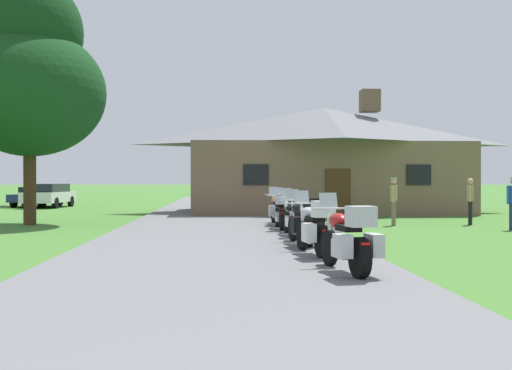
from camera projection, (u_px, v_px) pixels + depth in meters
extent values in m
plane|color=#42752D|center=(218.00, 226.00, 21.52)|extent=(500.00, 500.00, 0.00)
cube|color=slate|center=(218.00, 230.00, 19.53)|extent=(6.40, 80.00, 0.06)
cylinder|color=black|center=(329.00, 248.00, 11.04)|extent=(0.21, 0.65, 0.64)
cylinder|color=black|center=(360.00, 258.00, 9.63)|extent=(0.25, 0.66, 0.64)
cube|color=silver|center=(344.00, 249.00, 10.32)|extent=(0.34, 0.59, 0.30)
ellipsoid|color=maroon|center=(339.00, 221.00, 10.57)|extent=(0.38, 0.56, 0.26)
cube|color=black|center=(348.00, 228.00, 10.12)|extent=(0.36, 0.56, 0.10)
cylinder|color=silver|center=(330.00, 208.00, 11.00)|extent=(0.66, 0.13, 0.03)
cylinder|color=silver|center=(329.00, 228.00, 11.04)|extent=(0.10, 0.24, 0.73)
cube|color=#B2BCC6|center=(328.00, 200.00, 11.10)|extent=(0.33, 0.16, 0.27)
sphere|color=silver|center=(330.00, 216.00, 11.00)|extent=(0.11, 0.11, 0.11)
cube|color=#B7B7BC|center=(361.00, 216.00, 9.58)|extent=(0.45, 0.42, 0.32)
cube|color=red|center=(365.00, 245.00, 9.42)|extent=(0.14, 0.05, 0.06)
cylinder|color=silver|center=(360.00, 261.00, 9.98)|extent=(0.15, 0.55, 0.07)
cube|color=#B7B7BC|center=(343.00, 246.00, 9.63)|extent=(0.26, 0.43, 0.36)
cube|color=#B7B7BC|center=(374.00, 245.00, 9.74)|extent=(0.26, 0.43, 0.36)
cylinder|color=black|center=(302.00, 235.00, 13.57)|extent=(0.20, 0.65, 0.64)
cylinder|color=black|center=(322.00, 242.00, 12.16)|extent=(0.24, 0.66, 0.64)
cube|color=silver|center=(312.00, 236.00, 12.84)|extent=(0.34, 0.59, 0.30)
ellipsoid|color=#B2B5BC|center=(309.00, 213.00, 13.10)|extent=(0.37, 0.56, 0.26)
cube|color=black|center=(315.00, 219.00, 12.65)|extent=(0.35, 0.55, 0.10)
cylinder|color=silver|center=(303.00, 203.00, 13.53)|extent=(0.66, 0.13, 0.03)
cylinder|color=silver|center=(302.00, 219.00, 13.57)|extent=(0.09, 0.24, 0.73)
cube|color=#B2BCC6|center=(302.00, 197.00, 13.62)|extent=(0.33, 0.15, 0.27)
sphere|color=silver|center=(303.00, 210.00, 13.53)|extent=(0.11, 0.11, 0.11)
cube|color=silver|center=(323.00, 209.00, 12.11)|extent=(0.45, 0.41, 0.32)
cube|color=red|center=(326.00, 231.00, 11.94)|extent=(0.14, 0.05, 0.06)
cylinder|color=silver|center=(324.00, 245.00, 12.50)|extent=(0.15, 0.55, 0.07)
cube|color=silver|center=(309.00, 232.00, 12.15)|extent=(0.26, 0.42, 0.36)
cube|color=silver|center=(334.00, 232.00, 12.26)|extent=(0.26, 0.42, 0.36)
cylinder|color=black|center=(293.00, 228.00, 15.61)|extent=(0.19, 0.65, 0.64)
cylinder|color=black|center=(308.00, 233.00, 14.19)|extent=(0.23, 0.65, 0.64)
cube|color=silver|center=(300.00, 228.00, 14.88)|extent=(0.33, 0.59, 0.30)
ellipsoid|color=black|center=(298.00, 209.00, 15.13)|extent=(0.36, 0.55, 0.26)
cube|color=black|center=(302.00, 213.00, 14.68)|extent=(0.34, 0.55, 0.10)
cylinder|color=silver|center=(293.00, 200.00, 15.56)|extent=(0.66, 0.11, 0.03)
cylinder|color=silver|center=(293.00, 214.00, 15.61)|extent=(0.09, 0.24, 0.73)
cube|color=#B2BCC6|center=(292.00, 195.00, 15.66)|extent=(0.33, 0.15, 0.27)
sphere|color=silver|center=(293.00, 206.00, 15.56)|extent=(0.11, 0.11, 0.11)
cube|color=black|center=(309.00, 205.00, 14.14)|extent=(0.44, 0.41, 0.32)
cube|color=red|center=(311.00, 224.00, 13.97)|extent=(0.14, 0.05, 0.06)
cylinder|color=silver|center=(310.00, 236.00, 14.53)|extent=(0.14, 0.55, 0.07)
cube|color=black|center=(296.00, 225.00, 14.19)|extent=(0.25, 0.42, 0.36)
cube|color=black|center=(318.00, 225.00, 14.29)|extent=(0.25, 0.42, 0.36)
cylinder|color=black|center=(287.00, 222.00, 18.11)|extent=(0.15, 0.65, 0.64)
cylinder|color=black|center=(296.00, 225.00, 16.68)|extent=(0.20, 0.65, 0.64)
cube|color=silver|center=(291.00, 221.00, 17.38)|extent=(0.30, 0.58, 0.30)
ellipsoid|color=silver|center=(290.00, 205.00, 17.63)|extent=(0.33, 0.54, 0.26)
cube|color=black|center=(293.00, 209.00, 17.18)|extent=(0.31, 0.54, 0.10)
cylinder|color=silver|center=(287.00, 198.00, 18.07)|extent=(0.66, 0.08, 0.03)
cylinder|color=silver|center=(287.00, 209.00, 18.11)|extent=(0.08, 0.24, 0.73)
cube|color=#B2BCC6|center=(286.00, 193.00, 18.17)|extent=(0.33, 0.13, 0.27)
sphere|color=silver|center=(287.00, 203.00, 18.07)|extent=(0.11, 0.11, 0.11)
cube|color=black|center=(296.00, 201.00, 16.63)|extent=(0.42, 0.39, 0.32)
cube|color=red|center=(297.00, 217.00, 16.46)|extent=(0.14, 0.04, 0.06)
cylinder|color=silver|center=(299.00, 228.00, 17.02)|extent=(0.11, 0.55, 0.07)
cylinder|color=black|center=(278.00, 217.00, 20.37)|extent=(0.12, 0.64, 0.64)
cylinder|color=black|center=(282.00, 220.00, 18.94)|extent=(0.16, 0.64, 0.64)
cube|color=silver|center=(280.00, 217.00, 19.63)|extent=(0.27, 0.56, 0.30)
ellipsoid|color=#1E3899|center=(279.00, 202.00, 19.89)|extent=(0.31, 0.52, 0.26)
cube|color=black|center=(281.00, 205.00, 19.43)|extent=(0.29, 0.52, 0.10)
cylinder|color=silver|center=(278.00, 196.00, 20.33)|extent=(0.66, 0.04, 0.03)
cylinder|color=silver|center=(278.00, 206.00, 20.37)|extent=(0.06, 0.24, 0.73)
cube|color=#B2BCC6|center=(277.00, 191.00, 20.43)|extent=(0.32, 0.11, 0.27)
sphere|color=silver|center=(278.00, 200.00, 20.33)|extent=(0.11, 0.11, 0.11)
cube|color=#B7B7BC|center=(283.00, 199.00, 18.88)|extent=(0.40, 0.36, 0.32)
cube|color=red|center=(283.00, 213.00, 18.72)|extent=(0.14, 0.03, 0.06)
cylinder|color=silver|center=(286.00, 222.00, 19.27)|extent=(0.08, 0.55, 0.07)
cylinder|color=black|center=(274.00, 214.00, 22.47)|extent=(0.15, 0.65, 0.64)
cylinder|color=black|center=(280.00, 216.00, 21.05)|extent=(0.20, 0.65, 0.64)
cube|color=silver|center=(277.00, 213.00, 21.74)|extent=(0.30, 0.58, 0.30)
ellipsoid|color=orange|center=(276.00, 200.00, 21.99)|extent=(0.33, 0.54, 0.26)
cube|color=black|center=(278.00, 203.00, 21.54)|extent=(0.31, 0.54, 0.10)
cylinder|color=silver|center=(274.00, 194.00, 22.43)|extent=(0.66, 0.07, 0.03)
cylinder|color=silver|center=(274.00, 204.00, 22.47)|extent=(0.08, 0.24, 0.73)
cube|color=#B2BCC6|center=(273.00, 191.00, 22.53)|extent=(0.33, 0.13, 0.27)
sphere|color=silver|center=(274.00, 198.00, 22.43)|extent=(0.11, 0.11, 0.11)
cube|color=#B7B7BC|center=(280.00, 197.00, 20.99)|extent=(0.42, 0.39, 0.32)
cube|color=red|center=(281.00, 210.00, 20.83)|extent=(0.14, 0.04, 0.06)
cylinder|color=silver|center=(283.00, 218.00, 21.38)|extent=(0.11, 0.55, 0.07)
cube|color=#B7B7BC|center=(272.00, 211.00, 21.06)|extent=(0.23, 0.41, 0.36)
cube|color=#B7B7BC|center=(287.00, 211.00, 21.13)|extent=(0.23, 0.41, 0.36)
cube|color=brown|center=(324.00, 179.00, 30.89)|extent=(12.83, 7.34, 3.34)
pyramid|color=slate|center=(324.00, 126.00, 30.87)|extent=(13.60, 7.78, 1.86)
cube|color=brown|center=(370.00, 101.00, 31.00)|extent=(0.90, 0.90, 1.10)
cube|color=#472D19|center=(338.00, 193.00, 27.20)|extent=(1.10, 0.08, 2.10)
cube|color=black|center=(256.00, 175.00, 26.99)|extent=(1.10, 0.06, 0.90)
cube|color=black|center=(419.00, 175.00, 27.41)|extent=(1.10, 0.06, 0.90)
cylinder|color=black|center=(470.00, 213.00, 22.24)|extent=(0.14, 0.14, 0.86)
cylinder|color=black|center=(470.00, 213.00, 22.07)|extent=(0.14, 0.14, 0.86)
cube|color=tan|center=(470.00, 193.00, 22.15)|extent=(0.34, 0.42, 0.56)
cylinder|color=tan|center=(470.00, 193.00, 22.36)|extent=(0.09, 0.09, 0.58)
cylinder|color=tan|center=(470.00, 194.00, 21.93)|extent=(0.09, 0.09, 0.58)
sphere|color=tan|center=(470.00, 181.00, 22.14)|extent=(0.21, 0.21, 0.21)
cylinder|color=#75664C|center=(394.00, 213.00, 21.87)|extent=(0.14, 0.14, 0.86)
cylinder|color=#75664C|center=(394.00, 214.00, 21.70)|extent=(0.14, 0.14, 0.86)
cube|color=tan|center=(394.00, 193.00, 21.78)|extent=(0.32, 0.41, 0.56)
cylinder|color=tan|center=(394.00, 194.00, 22.00)|extent=(0.09, 0.09, 0.58)
cylinder|color=tan|center=(393.00, 194.00, 21.56)|extent=(0.09, 0.09, 0.58)
sphere|color=tan|center=(394.00, 181.00, 21.77)|extent=(0.21, 0.21, 0.21)
cylinder|color=#B2AD99|center=(394.00, 178.00, 21.77)|extent=(0.22, 0.22, 0.05)
cylinder|color=navy|center=(511.00, 217.00, 19.79)|extent=(0.14, 0.14, 0.86)
cylinder|color=#2D56AD|center=(508.00, 195.00, 19.74)|extent=(0.09, 0.09, 0.58)
cylinder|color=#422D19|center=(30.00, 179.00, 22.12)|extent=(0.44, 0.44, 3.24)
ellipsoid|color=#143D19|center=(30.00, 92.00, 22.10)|extent=(5.34, 5.34, 4.54)
ellipsoid|color=#123716|center=(29.00, 32.00, 22.08)|extent=(3.74, 3.74, 4.00)
cylinder|color=#422D19|center=(27.00, 163.00, 39.80)|extent=(0.44, 0.44, 5.47)
ellipsoid|color=#1E5623|center=(27.00, 99.00, 39.77)|extent=(4.88, 4.88, 4.15)
ellipsoid|color=#1B4E20|center=(27.00, 68.00, 39.76)|extent=(3.41, 3.41, 3.66)
cube|color=silver|center=(49.00, 197.00, 36.65)|extent=(2.15, 4.72, 0.60)
cube|color=black|center=(48.00, 188.00, 36.44)|extent=(1.84, 3.32, 0.48)
cylinder|color=black|center=(43.00, 201.00, 38.08)|extent=(0.26, 0.65, 0.64)
cylinder|color=black|center=(71.00, 201.00, 38.07)|extent=(0.26, 0.65, 0.64)
cylinder|color=black|center=(25.00, 203.00, 35.23)|extent=(0.26, 0.65, 0.64)
cylinder|color=black|center=(55.00, 203.00, 35.21)|extent=(0.26, 0.65, 0.64)
cube|color=navy|center=(37.00, 198.00, 37.73)|extent=(2.45, 4.43, 0.46)
cube|color=black|center=(38.00, 190.00, 37.83)|extent=(1.89, 2.11, 0.42)
cylinder|color=black|center=(34.00, 201.00, 39.11)|extent=(0.31, 0.67, 0.64)
cylinder|color=black|center=(60.00, 201.00, 38.95)|extent=(0.31, 0.67, 0.64)
cylinder|color=black|center=(14.00, 202.00, 36.52)|extent=(0.31, 0.67, 0.64)
cylinder|color=black|center=(41.00, 202.00, 36.36)|extent=(0.31, 0.67, 0.64)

